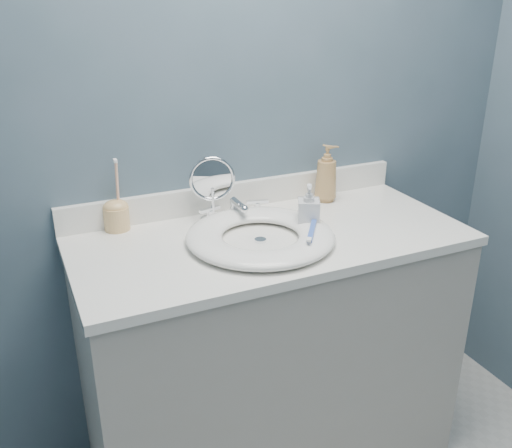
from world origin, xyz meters
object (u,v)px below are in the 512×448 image
toothbrush_holder (116,214)px  makeup_mirror (212,186)px  soap_bottle_clear (309,208)px  soap_bottle_amber (326,173)px

toothbrush_holder → makeup_mirror: bearing=-11.3°
toothbrush_holder → soap_bottle_clear: bearing=-24.7°
soap_bottle_amber → soap_bottle_clear: soap_bottle_amber is taller
soap_bottle_clear → toothbrush_holder: bearing=-178.4°
makeup_mirror → soap_bottle_amber: 0.43m
makeup_mirror → soap_bottle_clear: 0.32m
makeup_mirror → soap_bottle_clear: size_ratio=1.47×
makeup_mirror → toothbrush_holder: bearing=-177.1°
makeup_mirror → toothbrush_holder: (-0.30, 0.06, -0.07)m
soap_bottle_amber → soap_bottle_clear: size_ratio=1.36×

